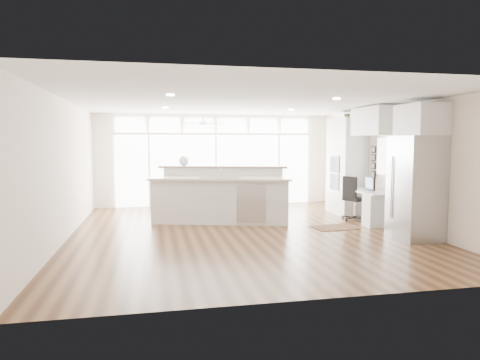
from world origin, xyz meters
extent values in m
cube|color=#3E2513|center=(0.00, 0.00, -0.01)|extent=(7.00, 8.00, 0.02)
cube|color=white|center=(0.00, 0.00, 2.70)|extent=(7.00, 8.00, 0.02)
cube|color=white|center=(0.00, 4.00, 1.35)|extent=(7.00, 0.04, 2.70)
cube|color=white|center=(0.00, -4.00, 1.35)|extent=(7.00, 0.04, 2.70)
cube|color=white|center=(-3.50, 0.00, 1.35)|extent=(0.04, 8.00, 2.70)
cube|color=white|center=(3.50, 0.00, 1.35)|extent=(0.04, 8.00, 2.70)
cube|color=white|center=(0.00, 3.94, 1.05)|extent=(5.80, 0.06, 2.08)
cube|color=white|center=(0.00, 3.94, 2.38)|extent=(5.90, 0.06, 0.40)
cube|color=white|center=(3.46, 0.30, 1.55)|extent=(0.04, 0.85, 0.85)
cube|color=white|center=(-0.50, 2.80, 2.48)|extent=(1.16, 1.16, 0.32)
cube|color=silver|center=(0.00, 0.20, 2.68)|extent=(3.40, 3.00, 0.02)
cube|color=silver|center=(3.17, 1.80, 1.25)|extent=(0.64, 1.20, 2.50)
cube|color=silver|center=(3.13, 0.30, 0.38)|extent=(0.72, 1.30, 0.76)
cube|color=silver|center=(3.17, 0.30, 2.35)|extent=(0.64, 1.30, 0.64)
cube|color=#A3A3A7|center=(3.11, -1.35, 1.00)|extent=(0.76, 0.90, 2.00)
cube|color=silver|center=(3.17, -1.35, 2.30)|extent=(0.64, 0.90, 0.60)
cube|color=black|center=(3.46, 0.92, 1.40)|extent=(0.06, 0.22, 0.80)
cube|color=silver|center=(-0.29, 1.17, 0.65)|extent=(3.48, 2.07, 1.30)
cube|color=#321A10|center=(2.04, -0.01, 0.01)|extent=(0.99, 0.76, 0.01)
cube|color=black|center=(2.90, 0.72, 0.53)|extent=(0.71, 0.69, 1.06)
sphere|color=white|center=(-1.10, 1.81, 1.42)|extent=(0.33, 0.33, 0.25)
cube|color=black|center=(3.05, 0.30, 0.94)|extent=(0.08, 0.42, 0.35)
cube|color=white|center=(2.88, 0.30, 0.77)|extent=(0.19, 0.37, 0.02)
imported|color=#365826|center=(3.17, 1.80, 2.61)|extent=(0.28, 0.31, 0.23)
camera|label=1|loc=(-1.85, -8.67, 1.87)|focal=32.00mm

